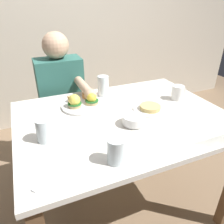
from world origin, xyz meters
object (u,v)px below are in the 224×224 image
(fruit_bowl, at_px, (133,120))
(diner_person, at_px, (63,97))
(dining_table, at_px, (123,131))
(water_glass_extra, at_px, (116,152))
(coffee_mug, at_px, (178,92))
(water_glass_near, at_px, (104,87))
(fork, at_px, (46,179))
(side_plate, at_px, (150,109))
(eggs_benedict_plate, at_px, (82,103))
(water_glass_far, at_px, (45,131))

(fruit_bowl, height_order, diner_person, diner_person)
(dining_table, relative_size, water_glass_extra, 10.75)
(coffee_mug, distance_m, water_glass_extra, 0.76)
(water_glass_near, height_order, water_glass_extra, water_glass_near)
(fruit_bowl, height_order, fork, fruit_bowl)
(fruit_bowl, distance_m, side_plate, 0.20)
(diner_person, bearing_deg, dining_table, -68.48)
(eggs_benedict_plate, xyz_separation_m, side_plate, (0.36, -0.22, -0.01))
(water_glass_extra, relative_size, diner_person, 0.10)
(coffee_mug, height_order, fork, coffee_mug)
(dining_table, bearing_deg, eggs_benedict_plate, 131.25)
(fruit_bowl, bearing_deg, side_plate, 31.48)
(eggs_benedict_plate, height_order, water_glass_far, water_glass_far)
(water_glass_near, height_order, side_plate, water_glass_near)
(water_glass_far, height_order, diner_person, diner_person)
(water_glass_far, relative_size, diner_person, 0.10)
(fruit_bowl, relative_size, fork, 0.89)
(eggs_benedict_plate, height_order, water_glass_extra, water_glass_extra)
(fruit_bowl, relative_size, water_glass_near, 0.86)
(water_glass_near, bearing_deg, eggs_benedict_plate, -148.47)
(fruit_bowl, relative_size, coffee_mug, 1.08)
(eggs_benedict_plate, xyz_separation_m, water_glass_near, (0.19, 0.11, 0.03))
(water_glass_extra, bearing_deg, diner_person, 92.20)
(fruit_bowl, distance_m, water_glass_far, 0.46)
(coffee_mug, xyz_separation_m, diner_person, (-0.67, 0.53, -0.14))
(water_glass_extra, relative_size, side_plate, 0.56)
(fork, bearing_deg, water_glass_extra, -1.71)
(water_glass_near, distance_m, water_glass_far, 0.60)
(side_plate, bearing_deg, water_glass_near, 117.73)
(coffee_mug, bearing_deg, side_plate, -163.94)
(eggs_benedict_plate, relative_size, coffee_mug, 2.43)
(dining_table, relative_size, water_glass_far, 10.39)
(water_glass_far, distance_m, water_glass_extra, 0.37)
(fork, bearing_deg, water_glass_far, 82.00)
(water_glass_far, bearing_deg, eggs_benedict_plate, 46.75)
(fruit_bowl, bearing_deg, coffee_mug, 22.62)
(diner_person, bearing_deg, eggs_benedict_plate, -82.19)
(coffee_mug, height_order, water_glass_near, water_glass_near)
(water_glass_far, relative_size, side_plate, 0.58)
(coffee_mug, bearing_deg, fork, -156.31)
(dining_table, relative_size, side_plate, 6.00)
(water_glass_near, bearing_deg, fruit_bowl, -89.55)
(water_glass_near, bearing_deg, fork, -126.53)
(eggs_benedict_plate, bearing_deg, water_glass_extra, -91.82)
(dining_table, distance_m, eggs_benedict_plate, 0.31)
(fruit_bowl, xyz_separation_m, water_glass_extra, (-0.21, -0.23, 0.02))
(fork, height_order, water_glass_extra, water_glass_extra)
(dining_table, relative_size, fruit_bowl, 10.00)
(fork, relative_size, diner_person, 0.12)
(water_glass_far, bearing_deg, fork, -98.00)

